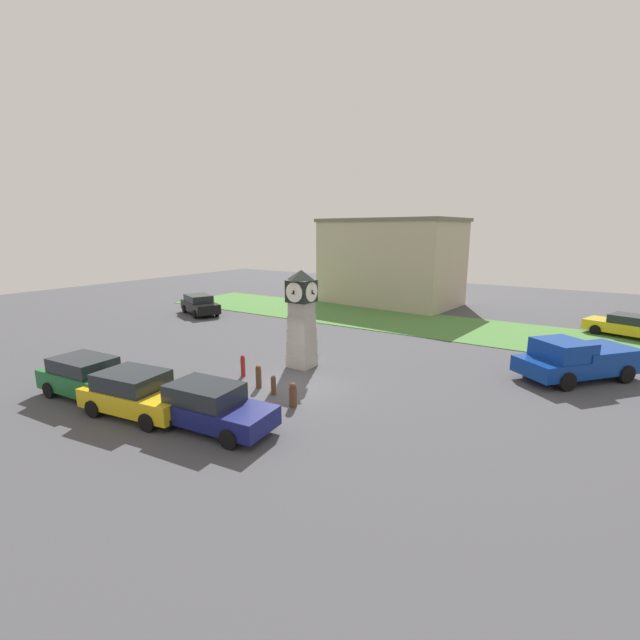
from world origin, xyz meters
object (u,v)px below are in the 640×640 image
object	(u,v)px
clock_tower	(302,318)
car_near_tower	(137,393)
bollard_mid_row	(273,385)
bollard_end_row	(243,366)
car_far_lot	(629,326)
car_navy_sedan	(88,377)
car_silver_hatch	(200,304)
bollard_near_tower	(293,394)
pickup_truck	(578,359)
car_by_building	(211,406)
bollard_far_row	(259,376)

from	to	relation	value
clock_tower	car_near_tower	bearing A→B (deg)	-102.89
bollard_mid_row	bollard_end_row	size ratio (longest dim) A/B	0.82
car_far_lot	clock_tower	bearing A→B (deg)	-130.71
car_navy_sedan	car_silver_hatch	distance (m)	17.11
bollard_mid_row	car_far_lot	size ratio (longest dim) A/B	0.17
clock_tower	bollard_near_tower	bearing A→B (deg)	-58.46
car_far_lot	pickup_truck	world-z (taller)	pickup_truck
bollard_mid_row	pickup_truck	bearing A→B (deg)	41.17
bollard_near_tower	bollard_mid_row	distance (m)	1.46
car_far_lot	bollard_mid_row	bearing A→B (deg)	-122.56
bollard_near_tower	bollard_end_row	distance (m)	4.22
bollard_mid_row	car_by_building	bearing A→B (deg)	-87.65
bollard_near_tower	bollard_mid_row	size ratio (longest dim) A/B	1.15
bollard_far_row	bollard_end_row	distance (m)	1.73
bollard_near_tower	car_near_tower	world-z (taller)	car_near_tower
bollard_far_row	car_by_building	bearing A→B (deg)	-72.76
bollard_end_row	car_near_tower	bearing A→B (deg)	-94.27
bollard_near_tower	pickup_truck	xyz separation A→B (m)	(8.78, 9.39, 0.46)
car_far_lot	bollard_end_row	bearing A→B (deg)	-129.05
bollard_end_row	car_far_lot	bearing A→B (deg)	50.95
bollard_mid_row	car_far_lot	xyz separation A→B (m)	(12.46, 19.52, 0.31)
clock_tower	pickup_truck	distance (m)	12.57
car_near_tower	car_by_building	world-z (taller)	car_near_tower
bollard_near_tower	car_far_lot	bearing A→B (deg)	61.02
bollard_far_row	car_by_building	size ratio (longest dim) A/B	0.23
bollard_near_tower	car_navy_sedan	xyz separation A→B (m)	(-7.44, -3.66, 0.33)
car_by_building	pickup_truck	distance (m)	15.89
clock_tower	car_by_building	world-z (taller)	clock_tower
car_near_tower	car_silver_hatch	distance (m)	18.97
bollard_far_row	pickup_truck	size ratio (longest dim) A/B	0.18
bollard_far_row	car_far_lot	world-z (taller)	car_far_lot
bollard_near_tower	car_by_building	world-z (taller)	car_by_building
bollard_far_row	car_silver_hatch	world-z (taller)	car_silver_hatch
car_silver_hatch	car_by_building	bearing A→B (deg)	-40.45
bollard_end_row	pickup_truck	bearing A→B (deg)	31.81
bollard_end_row	car_by_building	world-z (taller)	car_by_building
bollard_far_row	car_far_lot	bearing A→B (deg)	55.03
car_far_lot	car_silver_hatch	world-z (taller)	car_silver_hatch
car_near_tower	car_navy_sedan	bearing A→B (deg)	-178.59
bollard_far_row	car_by_building	xyz separation A→B (m)	(1.15, -3.72, 0.26)
bollard_end_row	pickup_truck	distance (m)	14.99
bollard_near_tower	car_by_building	xyz separation A→B (m)	(-1.23, -2.95, 0.30)
car_by_building	car_silver_hatch	world-z (taller)	car_by_building
clock_tower	car_by_building	xyz separation A→B (m)	(1.33, -7.12, -1.65)
car_by_building	bollard_far_row	bearing A→B (deg)	107.24
bollard_far_row	car_navy_sedan	distance (m)	6.73
car_navy_sedan	car_by_building	size ratio (longest dim) A/B	1.01
car_far_lot	car_silver_hatch	xyz separation A→B (m)	(-28.12, -9.51, 0.05)
bollard_near_tower	clock_tower	bearing A→B (deg)	121.54
clock_tower	car_navy_sedan	xyz separation A→B (m)	(-4.88, -7.82, -1.62)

